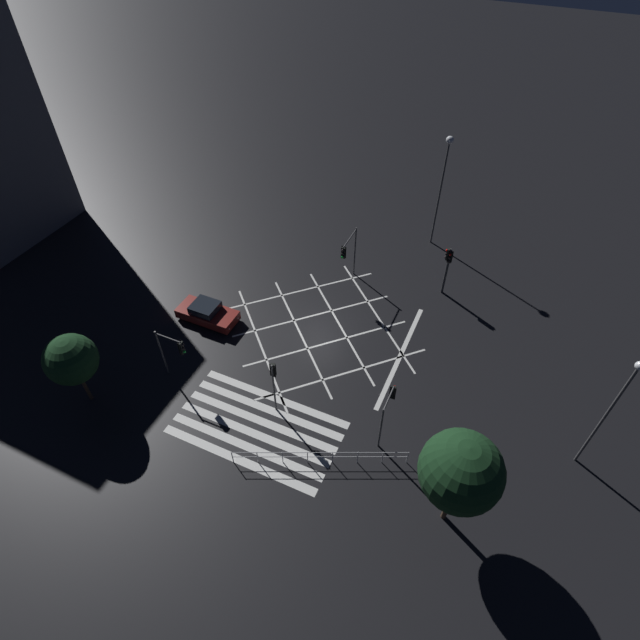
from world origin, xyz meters
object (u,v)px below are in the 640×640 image
street_tree_far (71,360)px  traffic_light_ne_main (447,262)px  street_tree_near (461,472)px  traffic_light_se_cross (388,405)px  traffic_light_sw_main (173,349)px  street_lamp_east (615,402)px  traffic_light_median_north (349,250)px  traffic_light_median_south (274,378)px  traffic_light_ne_cross (448,264)px  waiting_car (207,313)px  street_lamp_west (444,169)px

street_tree_far → traffic_light_ne_main: bearing=47.6°
street_tree_near → traffic_light_se_cross: bearing=141.1°
traffic_light_sw_main → traffic_light_ne_main: traffic_light_ne_main is taller
street_tree_far → street_lamp_east: bearing=16.0°
traffic_light_ne_main → street_tree_near: street_tree_near is taller
traffic_light_median_north → street_lamp_east: street_lamp_east is taller
traffic_light_median_south → traffic_light_ne_cross: (6.34, 14.33, -0.12)m
traffic_light_ne_cross → street_tree_near: (4.39, -16.73, 1.79)m
traffic_light_ne_cross → traffic_light_sw_main: bearing=-41.0°
traffic_light_sw_main → street_tree_near: street_tree_near is taller
traffic_light_sw_main → traffic_light_median_north: (6.03, 12.80, 0.40)m
traffic_light_sw_main → traffic_light_median_south: 6.55m
traffic_light_se_cross → traffic_light_sw_main: bearing=96.9°
traffic_light_ne_main → waiting_car: size_ratio=0.93×
street_lamp_west → waiting_car: bearing=-127.2°
traffic_light_se_cross → traffic_light_median_south: size_ratio=0.87×
traffic_light_ne_cross → traffic_light_median_south: bearing=-23.9°
street_tree_near → street_tree_far: bearing=-175.6°
traffic_light_sw_main → street_tree_far: (-4.07, -3.58, 0.83)m
traffic_light_sw_main → street_tree_near: 17.47m
traffic_light_se_cross → street_lamp_west: size_ratio=0.38×
traffic_light_ne_cross → street_lamp_east: size_ratio=0.47×
street_tree_far → traffic_light_ne_cross: bearing=47.3°
street_tree_far → waiting_car: size_ratio=1.19×
traffic_light_se_cross → street_lamp_west: (-2.54, 19.14, 4.09)m
traffic_light_ne_main → street_tree_far: (-16.80, -18.38, 0.72)m
street_lamp_east → street_lamp_west: (-12.69, 16.53, 1.33)m
traffic_light_ne_cross → street_tree_far: street_tree_far is taller
street_lamp_east → street_tree_far: bearing=-164.0°
street_lamp_east → waiting_car: street_lamp_east is taller
traffic_light_se_cross → street_tree_near: size_ratio=0.54×
traffic_light_ne_main → traffic_light_sw_main: bearing=49.3°
traffic_light_se_cross → street_tree_far: street_tree_far is taller
traffic_light_median_south → street_tree_near: size_ratio=0.62×
street_lamp_east → traffic_light_median_south: bearing=-167.3°
traffic_light_se_cross → street_tree_near: street_tree_near is taller
street_lamp_east → street_tree_near: 8.47m
traffic_light_ne_main → street_lamp_east: (10.34, -10.62, 2.44)m
traffic_light_ne_main → street_tree_near: size_ratio=0.62×
traffic_light_se_cross → traffic_light_median_north: size_ratio=0.82×
street_lamp_east → street_tree_near: size_ratio=1.26×
street_lamp_west → traffic_light_se_cross: bearing=-82.4°
traffic_light_sw_main → traffic_light_median_north: 14.16m
traffic_light_ne_main → street_lamp_west: size_ratio=0.44×
street_tree_near → waiting_car: bearing=159.2°
street_tree_near → traffic_light_median_south: bearing=167.4°
street_lamp_east → street_tree_far: (-27.13, -7.76, -1.72)m
traffic_light_ne_cross → street_lamp_west: (-2.50, 5.93, 3.88)m
traffic_light_se_cross → waiting_car: size_ratio=0.81×
street_tree_far → traffic_light_median_south: bearing=20.8°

